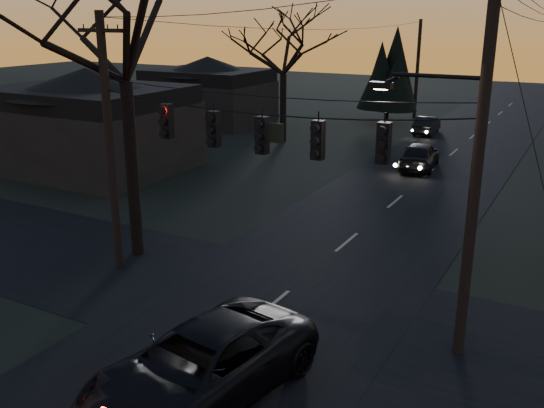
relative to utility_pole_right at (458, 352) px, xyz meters
The scene contains 14 objects.
main_road 11.41m from the utility_pole_right, 118.81° to the left, with size 8.00×120.00×0.02m, color black.
cross_road 5.50m from the utility_pole_right, behind, with size 60.00×7.00×0.02m, color black.
utility_pole_right is the anchor object (origin of this frame).
utility_pole_left 11.50m from the utility_pole_right, behind, with size 1.80×0.30×8.50m, color black, non-canonical shape.
utility_pole_far_l 37.79m from the utility_pole_right, 107.72° to the left, with size 0.30×0.30×8.00m, color black, non-canonical shape.
span_signal_assembly 7.77m from the utility_pole_right, behind, with size 11.50×0.44×1.60m.
bare_tree_left 14.70m from the utility_pole_right, behind, with size 9.26×9.26×12.43m.
bare_tree_dist 28.28m from the utility_pole_right, 127.15° to the left, with size 7.10×7.10×9.12m.
evergreen_dist 35.30m from the utility_pole_right, 111.46° to the left, with size 3.99×3.99×6.59m.
house_left_near 24.78m from the utility_pole_right, 156.04° to the left, with size 10.00×8.00×5.60m.
house_left_far 36.51m from the utility_pole_right, 134.44° to the left, with size 9.00×7.00×5.20m.
suv_near 6.75m from the utility_pole_right, 134.56° to the right, with size 2.76×5.98×1.66m, color black.
sedan_oncoming_a 19.85m from the utility_pole_right, 108.52° to the left, with size 1.82×4.52×1.54m, color black.
sedan_oncoming_b 30.65m from the utility_pole_right, 106.49° to the left, with size 1.35×3.86×1.27m, color black.
Camera 1 is at (7.90, -4.43, 8.38)m, focal length 40.00 mm.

